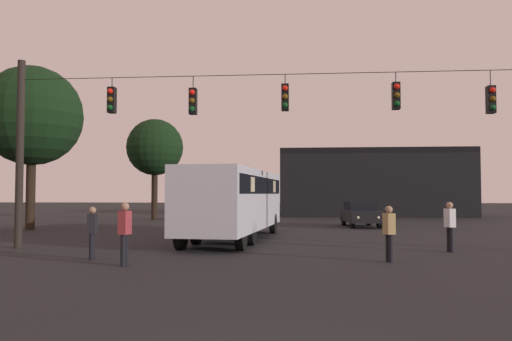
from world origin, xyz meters
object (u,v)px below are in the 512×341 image
at_px(car_far_left, 240,210).
at_px(tree_left_silhouette, 155,148).
at_px(pedestrian_crossing_right, 125,230).
at_px(pedestrian_near_bus, 389,230).
at_px(pedestrian_crossing_left, 92,230).
at_px(city_bus, 235,197).
at_px(tree_behind_building, 32,116).
at_px(car_near_right, 360,214).
at_px(pedestrian_crossing_center, 450,224).

relative_size(car_far_left, tree_left_silhouette, 0.58).
bearing_deg(pedestrian_crossing_right, pedestrian_near_bus, 11.08).
relative_size(pedestrian_crossing_left, tree_left_silhouette, 0.21).
distance_m(city_bus, tree_behind_building, 14.07).
relative_size(car_near_right, pedestrian_near_bus, 2.70).
distance_m(car_near_right, pedestrian_crossing_right, 19.78).
height_order(car_near_right, tree_behind_building, tree_behind_building).
bearing_deg(pedestrian_crossing_left, pedestrian_crossing_right, -40.83).
bearing_deg(pedestrian_crossing_left, tree_behind_building, 125.07).
xyz_separation_m(pedestrian_crossing_center, pedestrian_crossing_right, (-10.02, -4.34, 0.03)).
bearing_deg(tree_left_silhouette, pedestrian_crossing_left, -78.28).
relative_size(city_bus, car_far_left, 2.49).
bearing_deg(city_bus, pedestrian_crossing_center, -26.87).
relative_size(pedestrian_crossing_right, pedestrian_near_bus, 1.07).
bearing_deg(car_near_right, pedestrian_crossing_left, -120.85).
relative_size(city_bus, car_near_right, 2.51).
bearing_deg(pedestrian_near_bus, pedestrian_crossing_right, -168.92).
xyz_separation_m(car_near_right, tree_behind_building, (-18.66, -4.17, 5.57)).
height_order(car_far_left, pedestrian_crossing_right, pedestrian_crossing_right).
distance_m(pedestrian_crossing_left, pedestrian_near_bus, 8.94).
bearing_deg(pedestrian_crossing_right, tree_behind_building, 126.64).
height_order(pedestrian_crossing_left, pedestrian_crossing_center, pedestrian_crossing_center).
distance_m(pedestrian_crossing_center, pedestrian_near_bus, 3.83).
relative_size(car_far_left, pedestrian_crossing_left, 2.79).
xyz_separation_m(city_bus, pedestrian_crossing_right, (-2.03, -8.39, -0.86)).
relative_size(pedestrian_crossing_left, pedestrian_crossing_right, 0.91).
relative_size(pedestrian_near_bus, tree_behind_building, 0.18).
xyz_separation_m(tree_left_silhouette, tree_behind_building, (-3.78, -11.47, 0.80)).
xyz_separation_m(pedestrian_near_bus, tree_left_silhouette, (-13.90, 23.71, 4.64)).
distance_m(tree_left_silhouette, tree_behind_building, 12.10).
height_order(car_near_right, car_far_left, same).
bearing_deg(tree_behind_building, city_bus, -23.51).
bearing_deg(tree_left_silhouette, pedestrian_near_bus, -59.61).
height_order(pedestrian_crossing_left, pedestrian_crossing_right, pedestrian_crossing_right).
distance_m(car_near_right, pedestrian_crossing_left, 19.35).
bearing_deg(pedestrian_near_bus, tree_left_silhouette, 120.39).
xyz_separation_m(car_far_left, tree_behind_building, (-10.62, -10.11, 5.57)).
bearing_deg(car_near_right, pedestrian_crossing_right, -115.35).
bearing_deg(pedestrian_crossing_right, tree_left_silhouette, 104.30).
distance_m(city_bus, car_near_right, 11.51).
xyz_separation_m(city_bus, car_far_left, (-1.61, 15.43, -1.07)).
relative_size(pedestrian_crossing_right, tree_left_silhouette, 0.23).
bearing_deg(pedestrian_crossing_left, car_near_right, 59.15).
bearing_deg(pedestrian_crossing_right, city_bus, 76.40).
bearing_deg(pedestrian_crossing_right, car_far_left, 88.98).
distance_m(city_bus, pedestrian_near_bus, 8.86).
distance_m(pedestrian_crossing_right, tree_left_silhouette, 26.38).
bearing_deg(car_near_right, city_bus, -124.17).
distance_m(pedestrian_crossing_left, pedestrian_crossing_right, 1.93).
bearing_deg(pedestrian_crossing_center, pedestrian_near_bus, -131.34).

